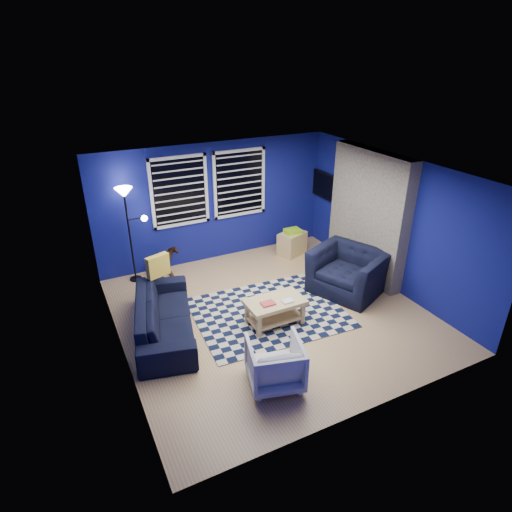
% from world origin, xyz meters
% --- Properties ---
extents(floor, '(5.00, 5.00, 0.00)m').
position_xyz_m(floor, '(0.00, 0.00, 0.00)').
color(floor, tan).
rests_on(floor, ground).
extents(ceiling, '(5.00, 5.00, 0.00)m').
position_xyz_m(ceiling, '(0.00, 0.00, 2.50)').
color(ceiling, white).
rests_on(ceiling, wall_back).
extents(wall_back, '(5.00, 0.00, 5.00)m').
position_xyz_m(wall_back, '(0.00, 2.50, 1.25)').
color(wall_back, navy).
rests_on(wall_back, floor).
extents(wall_left, '(0.00, 5.00, 5.00)m').
position_xyz_m(wall_left, '(-2.50, 0.00, 1.25)').
color(wall_left, navy).
rests_on(wall_left, floor).
extents(wall_right, '(0.00, 5.00, 5.00)m').
position_xyz_m(wall_right, '(2.50, 0.00, 1.25)').
color(wall_right, navy).
rests_on(wall_right, floor).
extents(fireplace, '(0.65, 2.00, 2.50)m').
position_xyz_m(fireplace, '(2.36, 0.50, 1.20)').
color(fireplace, gray).
rests_on(fireplace, floor).
extents(window_left, '(1.17, 0.06, 1.42)m').
position_xyz_m(window_left, '(-0.75, 2.46, 1.60)').
color(window_left, black).
rests_on(window_left, wall_back).
extents(window_right, '(1.17, 0.06, 1.42)m').
position_xyz_m(window_right, '(0.55, 2.46, 1.60)').
color(window_right, black).
rests_on(window_right, wall_back).
extents(tv, '(0.07, 1.00, 0.58)m').
position_xyz_m(tv, '(2.45, 2.00, 1.40)').
color(tv, black).
rests_on(tv, wall_right).
extents(rug, '(2.62, 2.15, 0.02)m').
position_xyz_m(rug, '(-0.04, 0.02, 0.01)').
color(rug, black).
rests_on(rug, floor).
extents(sofa, '(2.30, 1.32, 0.63)m').
position_xyz_m(sofa, '(-1.79, 0.26, 0.32)').
color(sofa, black).
rests_on(sofa, floor).
extents(armchair_big, '(1.59, 1.51, 0.82)m').
position_xyz_m(armchair_big, '(1.64, 0.04, 0.41)').
color(armchair_big, black).
rests_on(armchair_big, floor).
extents(armchair_bent, '(0.89, 0.90, 0.67)m').
position_xyz_m(armchair_bent, '(-0.77, -1.53, 0.34)').
color(armchair_bent, gray).
rests_on(armchair_bent, floor).
extents(rocking_horse, '(0.42, 0.64, 0.49)m').
position_xyz_m(rocking_horse, '(-1.27, 2.21, 0.32)').
color(rocking_horse, '#472A16').
rests_on(rocking_horse, floor).
extents(coffee_table, '(0.97, 0.56, 0.48)m').
position_xyz_m(coffee_table, '(-0.10, -0.31, 0.33)').
color(coffee_table, tan).
rests_on(coffee_table, rug).
extents(cabinet, '(0.70, 0.59, 0.59)m').
position_xyz_m(cabinet, '(1.55, 1.90, 0.26)').
color(cabinet, tan).
rests_on(cabinet, floor).
extents(floor_lamp, '(0.52, 0.32, 1.89)m').
position_xyz_m(floor_lamp, '(-1.82, 2.25, 1.55)').
color(floor_lamp, black).
rests_on(floor_lamp, floor).
extents(throw_pillow, '(0.42, 0.24, 0.38)m').
position_xyz_m(throw_pillow, '(-1.64, 1.04, 0.82)').
color(throw_pillow, yellow).
rests_on(throw_pillow, sofa).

